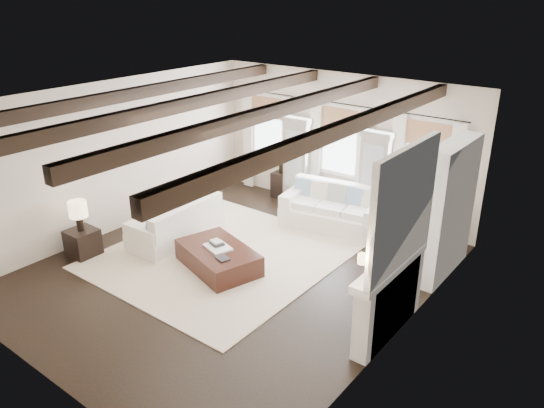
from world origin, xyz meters
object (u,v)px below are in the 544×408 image
Objects in this scene: sofa_left at (178,226)px; ottoman at (218,258)px; sofa_back at (334,210)px; side_table_front at (83,243)px; side_table_back at (282,184)px.

ottoman is (1.45, -0.34, -0.14)m from sofa_left.
side_table_front is at bearing -127.51° from sofa_back.
side_table_front is (-2.46, -1.24, 0.06)m from ottoman.
side_table_back is (-1.26, 3.68, 0.10)m from ottoman.
sofa_left is 1.88m from side_table_front.
ottoman is at bearing -104.11° from sofa_back.
side_table_back is (1.20, 4.93, 0.04)m from side_table_front.
sofa_back is at bearing 52.49° from side_table_front.
side_table_front is at bearing -122.66° from sofa_left.
sofa_back reaches higher than side_table_back.
sofa_left is 3.29× the size of side_table_back.
sofa_back reaches higher than sofa_left.
side_table_front is at bearing -103.70° from side_table_back.
sofa_back reaches higher than side_table_front.
sofa_back is 3.02m from ottoman.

